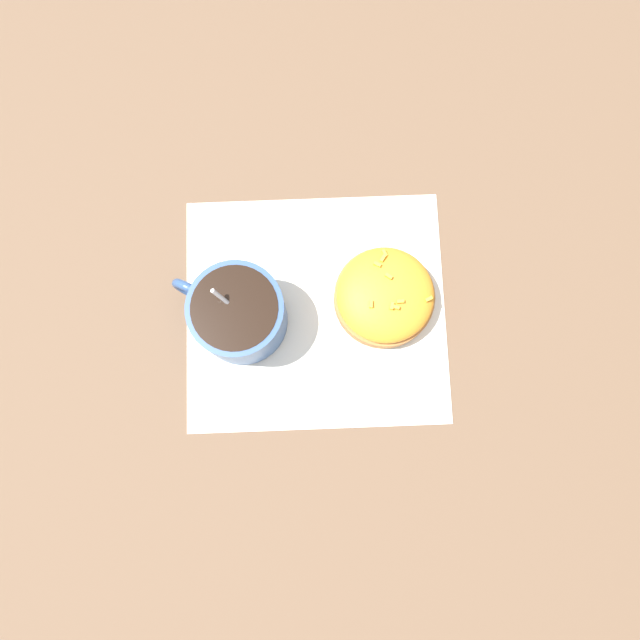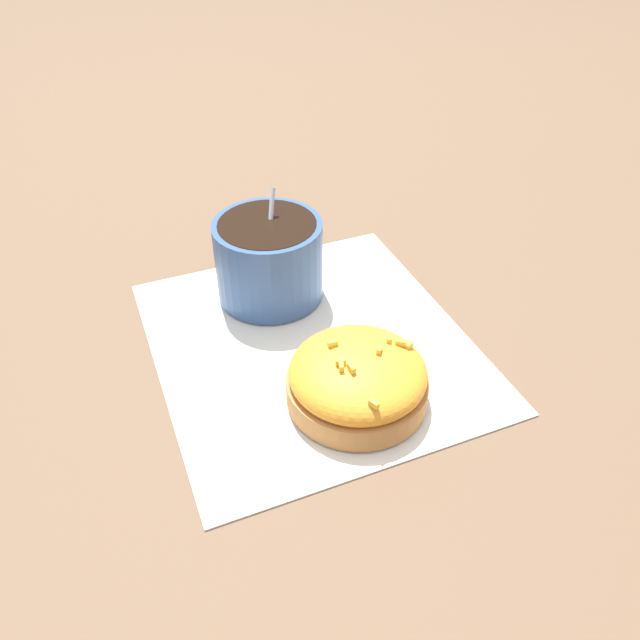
% 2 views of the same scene
% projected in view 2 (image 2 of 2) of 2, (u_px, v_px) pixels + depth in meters
% --- Properties ---
extents(ground_plane, '(3.00, 3.00, 0.00)m').
position_uv_depth(ground_plane, '(311.00, 344.00, 0.50)').
color(ground_plane, brown).
extents(paper_napkin, '(0.29, 0.27, 0.00)m').
position_uv_depth(paper_napkin, '(311.00, 343.00, 0.50)').
color(paper_napkin, white).
rests_on(paper_napkin, ground_plane).
extents(coffee_cup, '(0.11, 0.09, 0.09)m').
position_uv_depth(coffee_cup, '(269.00, 255.00, 0.53)').
color(coffee_cup, '#335184').
rests_on(coffee_cup, paper_napkin).
extents(frosted_pastry, '(0.10, 0.10, 0.05)m').
position_uv_depth(frosted_pastry, '(357.00, 378.00, 0.44)').
color(frosted_pastry, '#B2753D').
rests_on(frosted_pastry, paper_napkin).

